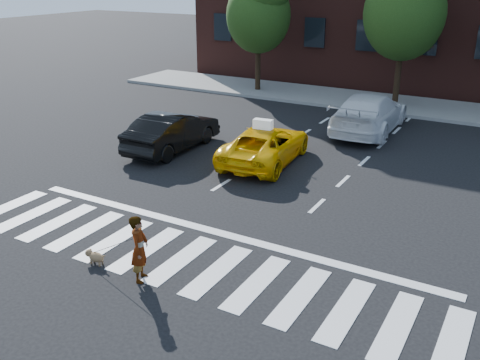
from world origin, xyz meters
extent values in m
plane|color=black|center=(0.00, 0.00, 0.00)|extent=(120.00, 120.00, 0.00)
cube|color=silver|center=(0.00, 0.00, 0.01)|extent=(13.00, 2.40, 0.01)
cube|color=silver|center=(0.00, 1.60, 0.01)|extent=(12.00, 0.30, 0.01)
cube|color=slate|center=(0.00, 17.50, 0.07)|extent=(30.00, 4.00, 0.15)
cylinder|color=black|center=(-7.00, 17.00, 1.62)|extent=(0.28, 0.28, 3.25)
ellipsoid|color=#19360E|center=(-7.00, 17.00, 4.03)|extent=(3.38, 3.38, 3.89)
cylinder|color=black|center=(0.50, 17.00, 1.77)|extent=(0.28, 0.28, 3.55)
ellipsoid|color=#19360E|center=(0.50, 17.00, 4.40)|extent=(3.69, 3.69, 4.25)
imported|color=#ECAF04|center=(-1.40, 7.00, 0.63)|extent=(2.52, 4.70, 1.26)
imported|color=black|center=(-5.00, 6.51, 0.71)|extent=(1.56, 4.34, 1.42)
imported|color=silver|center=(0.58, 12.49, 0.79)|extent=(2.41, 5.54, 1.59)
imported|color=#999999|center=(-0.25, -1.10, 0.76)|extent=(0.55, 0.65, 1.51)
ellipsoid|color=#94684B|center=(-1.56, -1.10, 0.18)|extent=(0.42, 0.25, 0.23)
sphere|color=#94684B|center=(-1.76, -1.12, 0.24)|extent=(0.18, 0.18, 0.17)
sphere|color=#94684B|center=(-1.83, -1.12, 0.21)|extent=(0.09, 0.09, 0.08)
cylinder|color=#94684B|center=(-1.36, -1.08, 0.24)|extent=(0.12, 0.05, 0.10)
sphere|color=#94684B|center=(-1.76, -1.06, 0.29)|extent=(0.06, 0.06, 0.06)
sphere|color=#94684B|center=(-1.75, -1.17, 0.29)|extent=(0.06, 0.06, 0.06)
cylinder|color=#94684B|center=(-1.67, -1.16, 0.06)|extent=(0.05, 0.05, 0.11)
cylinder|color=#94684B|center=(-1.68, -1.06, 0.06)|extent=(0.05, 0.05, 0.11)
cylinder|color=#94684B|center=(-1.43, -1.14, 0.06)|extent=(0.05, 0.05, 0.11)
cylinder|color=#94684B|center=(-1.44, -1.04, 0.06)|extent=(0.05, 0.05, 0.11)
cube|color=white|center=(-1.40, 6.80, 1.42)|extent=(0.67, 0.34, 0.32)
camera|label=1|loc=(6.56, -8.73, 6.28)|focal=40.00mm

